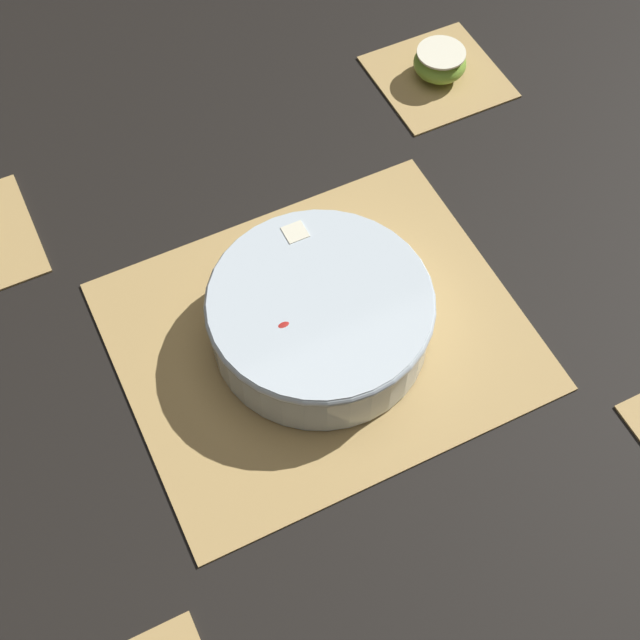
% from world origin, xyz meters
% --- Properties ---
extents(ground_plane, '(6.00, 6.00, 0.00)m').
position_xyz_m(ground_plane, '(0.00, 0.00, 0.00)').
color(ground_plane, black).
extents(bamboo_mat_center, '(0.44, 0.37, 0.01)m').
position_xyz_m(bamboo_mat_center, '(0.00, 0.00, 0.00)').
color(bamboo_mat_center, tan).
rests_on(bamboo_mat_center, ground_plane).
extents(coaster_mat_near_left, '(0.16, 0.16, 0.01)m').
position_xyz_m(coaster_mat_near_left, '(-0.33, -0.30, 0.00)').
color(coaster_mat_near_left, tan).
rests_on(coaster_mat_near_left, ground_plane).
extents(fruit_salad_bowl, '(0.25, 0.25, 0.07)m').
position_xyz_m(fruit_salad_bowl, '(0.00, 0.00, 0.05)').
color(fruit_salad_bowl, silver).
rests_on(fruit_salad_bowl, bamboo_mat_center).
extents(apple_half, '(0.07, 0.07, 0.04)m').
position_xyz_m(apple_half, '(-0.33, -0.30, 0.03)').
color(apple_half, '#7FAD38').
rests_on(apple_half, coaster_mat_near_left).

